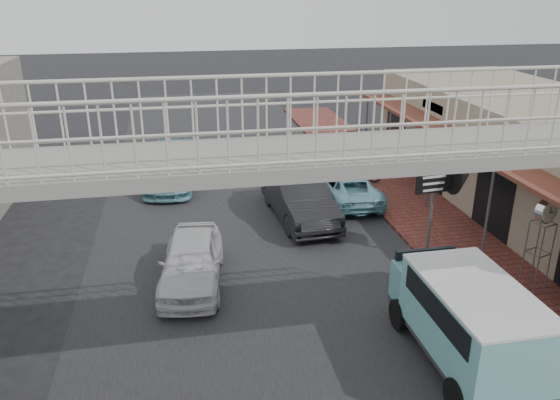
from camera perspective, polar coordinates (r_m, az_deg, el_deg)
name	(u,v)px	position (r m, az deg, el deg)	size (l,w,h in m)	color
ground	(266,296)	(14.94, -1.48, -9.98)	(120.00, 120.00, 0.00)	black
road_strip	(266,296)	(14.94, -1.48, -9.97)	(10.00, 60.00, 0.01)	black
sidewalk	(440,230)	(19.37, 16.36, -3.02)	(3.00, 40.00, 0.10)	brown
shophouse_row	(549,159)	(21.84, 26.30, 3.85)	(7.20, 18.00, 4.00)	gray
footbridge	(300,259)	(9.96, 2.12, -6.20)	(16.40, 2.40, 6.34)	gray
white_hatchback	(191,261)	(15.40, -9.23, -6.28)	(1.65, 4.10, 1.40)	silver
dark_sedan	(299,197)	(19.36, 2.02, 0.29)	(1.70, 4.88, 1.61)	black
angkot_curb	(347,187)	(21.15, 6.99, 1.41)	(1.97, 4.26, 1.19)	#6FB1C0
angkot_far	(172,169)	(23.15, -11.20, 3.22)	(1.97, 4.84, 1.40)	#66A2B2
angkot_van	(468,313)	(12.53, 19.08, -11.07)	(1.95, 4.20, 2.05)	black
motorcycle_near	(360,171)	(22.98, 8.37, 2.98)	(0.65, 1.88, 0.99)	black
motorcycle_far	(351,138)	(27.85, 7.39, 6.44)	(0.52, 1.83, 1.10)	black
street_clock	(545,216)	(15.77, 25.95, -1.47)	(0.66, 0.61, 2.57)	#59595B
arrow_sign	(458,177)	(16.85, 18.06, 2.32)	(1.80, 1.16, 3.06)	#59595B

